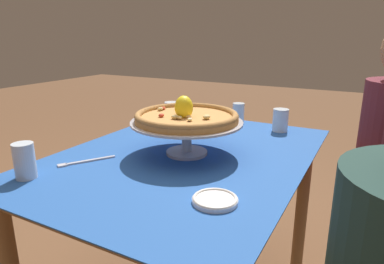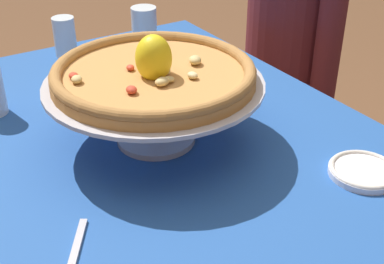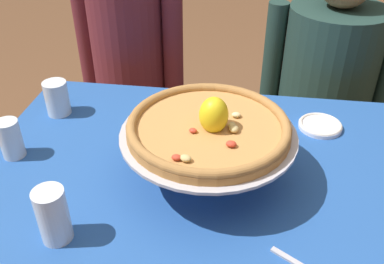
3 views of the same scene
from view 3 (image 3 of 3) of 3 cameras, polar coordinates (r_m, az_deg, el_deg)
The scene contains 9 objects.
dining_table at distance 1.18m, azimuth 1.92°, elevation -10.07°, with size 1.24×0.90×0.76m.
pizza_stand at distance 1.04m, azimuth 2.27°, elevation -1.36°, with size 0.43×0.43×0.13m.
pizza at distance 1.01m, azimuth 2.37°, elevation 0.83°, with size 0.39×0.39×0.10m.
water_glass_side_left at distance 1.24m, azimuth -23.17°, elevation -1.13°, with size 0.06×0.06×0.11m.
water_glass_front_left at distance 0.96m, azimuth -18.12°, elevation -11.00°, with size 0.07×0.07×0.13m.
water_glass_back_left at distance 1.39m, azimuth -17.68°, elevation 4.13°, with size 0.07×0.07×0.11m.
side_plate at distance 1.33m, azimuth 16.89°, elevation 0.87°, with size 0.13×0.13×0.02m.
diner_left at distance 1.86m, azimuth -8.04°, elevation 6.30°, with size 0.46×0.36×1.27m.
diner_right at distance 1.86m, azimuth 17.19°, elevation 4.10°, with size 0.53×0.42×1.17m.
Camera 3 is at (0.08, -0.84, 1.47)m, focal length 39.61 mm.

